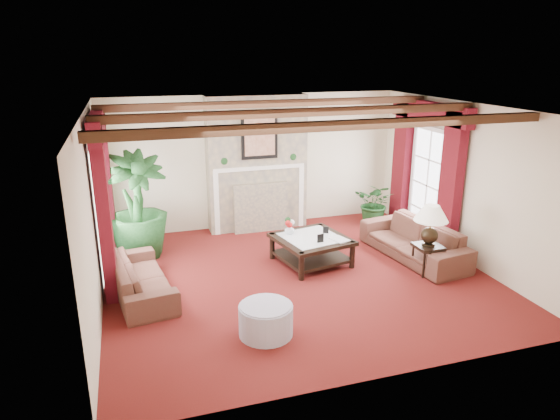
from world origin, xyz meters
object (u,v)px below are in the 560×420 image
object	(u,v)px
coffee_table	(311,250)
ottoman	(266,320)
sofa_left	(140,272)
sofa_right	(414,235)
potted_palm	(139,228)
side_table	(427,259)

from	to	relation	value
coffee_table	ottoman	bearing A→B (deg)	-136.24
coffee_table	sofa_left	bearing A→B (deg)	175.25
sofa_left	sofa_right	size ratio (longest dim) A/B	0.88
sofa_right	coffee_table	size ratio (longest dim) A/B	1.93
sofa_left	ottoman	bearing A→B (deg)	-145.90
potted_palm	ottoman	xyz separation A→B (m)	(1.43, -3.18, -0.32)
potted_palm	side_table	xyz separation A→B (m)	(4.47, -2.15, -0.28)
coffee_table	side_table	world-z (taller)	side_table
sofa_left	coffee_table	bearing A→B (deg)	-91.26
side_table	ottoman	world-z (taller)	side_table
sofa_right	coffee_table	xyz separation A→B (m)	(-1.82, 0.30, -0.18)
side_table	potted_palm	bearing A→B (deg)	154.33
side_table	ottoman	bearing A→B (deg)	-161.24
coffee_table	sofa_right	bearing A→B (deg)	-20.77
coffee_table	side_table	distance (m)	1.92
potted_palm	ottoman	distance (m)	3.50
sofa_right	side_table	size ratio (longest dim) A/B	4.51
side_table	ottoman	distance (m)	3.21
coffee_table	side_table	size ratio (longest dim) A/B	2.34
ottoman	coffee_table	bearing A→B (deg)	55.25
potted_palm	ottoman	bearing A→B (deg)	-65.80
potted_palm	coffee_table	size ratio (longest dim) A/B	1.82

